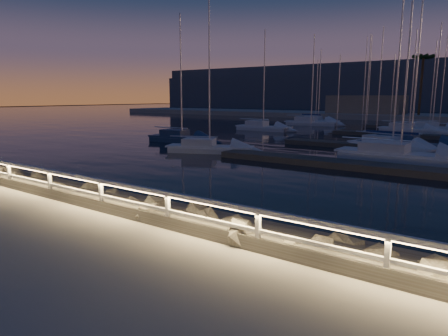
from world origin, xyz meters
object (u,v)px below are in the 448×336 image
(sailboat_a, at_px, (180,138))
(guard_rail, at_px, (222,213))
(sailboat_e, at_px, (262,127))
(sailboat_f, at_px, (390,145))
(sailboat_b, at_px, (207,147))
(sailboat_g, at_px, (408,145))
(sailboat_m, at_px, (317,120))
(sailboat_i, at_px, (310,122))
(sailboat_k, at_px, (430,127))
(sailboat_c, at_px, (397,154))
(sailboat_n, at_px, (407,129))

(sailboat_a, bearing_deg, guard_rail, -50.63)
(sailboat_e, bearing_deg, sailboat_f, -31.55)
(sailboat_b, xyz_separation_m, sailboat_e, (-6.80, 20.12, 0.05))
(guard_rail, distance_m, sailboat_g, 27.19)
(sailboat_e, relative_size, sailboat_m, 1.06)
(sailboat_i, height_order, sailboat_k, sailboat_i)
(sailboat_b, height_order, sailboat_k, sailboat_k)
(sailboat_f, bearing_deg, sailboat_b, -119.49)
(sailboat_i, bearing_deg, sailboat_c, -69.06)
(guard_rail, bearing_deg, sailboat_a, 133.92)
(sailboat_e, relative_size, sailboat_i, 0.94)
(sailboat_c, distance_m, sailboat_n, 24.33)
(guard_rail, height_order, sailboat_i, sailboat_i)
(sailboat_b, distance_m, sailboat_k, 34.14)
(sailboat_c, xyz_separation_m, sailboat_i, (-18.61, 28.02, 0.03))
(sailboat_k, bearing_deg, sailboat_n, -96.29)
(sailboat_a, relative_size, sailboat_m, 1.01)
(sailboat_k, bearing_deg, guard_rail, -68.61)
(sailboat_g, height_order, sailboat_k, sailboat_g)
(sailboat_b, xyz_separation_m, sailboat_f, (11.42, 9.32, 0.03))
(sailboat_f, xyz_separation_m, sailboat_i, (-16.98, 22.95, 0.04))
(sailboat_k, height_order, sailboat_n, sailboat_k)
(sailboat_n, bearing_deg, sailboat_m, 156.38)
(sailboat_e, height_order, sailboat_m, sailboat_e)
(sailboat_a, height_order, sailboat_e, sailboat_e)
(sailboat_k, bearing_deg, sailboat_m, -179.43)
(sailboat_e, distance_m, sailboat_i, 12.21)
(guard_rail, height_order, sailboat_a, sailboat_a)
(guard_rail, distance_m, sailboat_k, 48.90)
(sailboat_b, relative_size, sailboat_m, 0.97)
(sailboat_a, distance_m, sailboat_e, 16.04)
(sailboat_k, bearing_deg, sailboat_c, -67.07)
(sailboat_k, bearing_deg, sailboat_a, -103.01)
(sailboat_g, bearing_deg, guard_rail, -83.45)
(sailboat_f, relative_size, sailboat_m, 1.08)
(guard_rail, relative_size, sailboat_i, 3.29)
(sailboat_c, bearing_deg, sailboat_g, 96.30)
(sailboat_b, height_order, sailboat_e, sailboat_e)
(guard_rail, relative_size, sailboat_c, 3.07)
(sailboat_a, relative_size, sailboat_c, 0.83)
(sailboat_e, distance_m, sailboat_n, 17.74)
(sailboat_f, relative_size, sailboat_i, 0.95)
(sailboat_b, distance_m, sailboat_i, 32.74)
(sailboat_e, relative_size, sailboat_n, 1.04)
(sailboat_c, xyz_separation_m, sailboat_g, (-0.57, 6.45, -0.01))
(sailboat_i, bearing_deg, sailboat_b, -92.88)
(sailboat_c, relative_size, sailboat_i, 1.07)
(sailboat_i, relative_size, sailboat_n, 1.11)
(sailboat_k, xyz_separation_m, sailboat_m, (-17.67, 5.73, 0.01))
(sailboat_g, bearing_deg, sailboat_f, -122.80)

